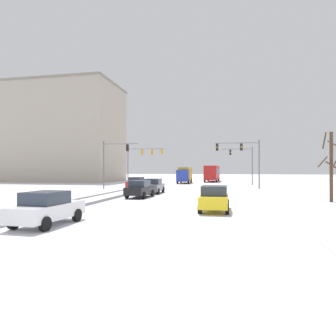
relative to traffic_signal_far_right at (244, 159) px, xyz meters
name	(u,v)px	position (x,y,z in m)	size (l,w,h in m)	color
wheel_track_left_lane	(107,199)	(-12.95, -27.45, -4.37)	(0.95, 38.44, 0.01)	#4C4C51
wheel_track_right_lane	(79,199)	(-15.67, -27.45, -4.37)	(0.72, 38.44, 0.01)	#4C4C51
sidewalk_kerb_right	(303,205)	(2.80, -29.20, -4.32)	(4.00, 38.44, 0.12)	white
traffic_signal_far_right	(244,159)	(0.00, 0.00, 0.00)	(5.26, 0.38, 6.50)	slate
traffic_signal_far_left	(142,157)	(-16.76, -3.82, 0.42)	(6.21, 0.70, 6.50)	slate
traffic_signal_near_right	(244,154)	(-0.56, -12.13, 0.25)	(5.73, 0.71, 6.50)	slate
traffic_signal_near_left	(113,157)	(-17.91, -13.98, -0.02)	(4.98, 0.38, 6.50)	slate
car_red_lead	(137,183)	(-14.46, -14.10, -3.56)	(1.97, 4.17, 1.62)	red
car_grey_second	(154,186)	(-10.59, -20.24, -3.56)	(1.89, 4.13, 1.62)	slate
car_black_third	(140,189)	(-10.64, -25.19, -3.56)	(1.98, 4.18, 1.62)	black
car_yellow_cab_fourth	(214,198)	(-3.31, -33.04, -3.56)	(1.84, 4.10, 1.62)	yellow
car_white_fifth	(47,208)	(-10.89, -39.52, -3.56)	(1.98, 4.17, 1.62)	silver
bus_oncoming	(212,172)	(-6.02, 12.66, -2.39)	(2.89, 11.06, 3.38)	#B21E1E
box_truck_delivery	(185,175)	(-10.74, 4.07, -2.74)	(2.45, 7.45, 3.02)	#233899
bare_tree_sidewalk_mid	(331,164)	(5.74, -25.83, -1.28)	(1.94, 1.93, 5.79)	#4C3828
office_building_far_left_block	(51,134)	(-41.23, 7.59, 6.10)	(30.27, 15.41, 20.95)	#A89E8E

